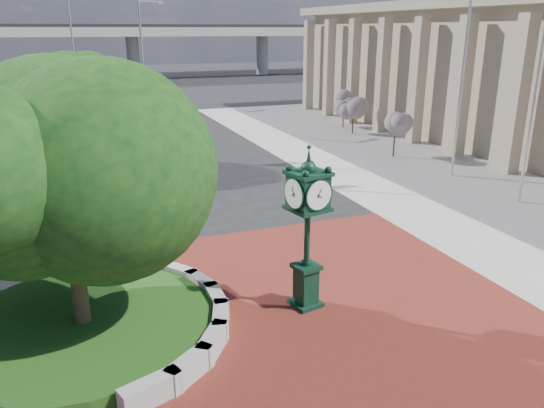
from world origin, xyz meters
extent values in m
plane|color=black|center=(0.00, 0.00, 0.00)|extent=(200.00, 200.00, 0.00)
cube|color=maroon|center=(0.00, -1.00, 0.02)|extent=(12.00, 12.00, 0.04)
cube|color=#9E9B93|center=(16.00, 10.00, 0.02)|extent=(20.00, 50.00, 0.04)
cube|color=#9E9B93|center=(-3.91, -3.01, 0.27)|extent=(1.29, 0.76, 0.54)
cube|color=#9E9B93|center=(-3.05, -2.54, 0.27)|extent=(1.20, 1.04, 0.54)
cube|color=#9E9B93|center=(-2.38, -1.84, 0.27)|extent=(1.00, 1.22, 0.54)
cube|color=#9E9B93|center=(-1.95, -0.96, 0.27)|extent=(0.71, 1.30, 0.54)
cube|color=#9E9B93|center=(-1.80, 0.00, 0.27)|extent=(0.35, 1.25, 0.54)
cube|color=#9E9B93|center=(-1.95, 0.96, 0.27)|extent=(0.71, 1.30, 0.54)
cube|color=#9E9B93|center=(-2.38, 1.84, 0.27)|extent=(1.00, 1.22, 0.54)
cube|color=#9E9B93|center=(-3.05, 2.54, 0.27)|extent=(1.20, 1.04, 0.54)
cube|color=#9E9B93|center=(-3.91, 3.01, 0.27)|extent=(1.29, 0.76, 0.54)
cylinder|color=#164112|center=(-5.00, 0.00, 0.20)|extent=(6.10, 6.10, 0.40)
cube|color=black|center=(16.80, 12.00, 4.00)|extent=(0.30, 40.00, 5.50)
cube|color=#9E9B93|center=(0.00, 70.00, 6.50)|extent=(90.00, 12.00, 1.20)
cube|color=black|center=(0.00, 70.00, 7.30)|extent=(90.00, 12.00, 0.40)
cylinder|color=#9E9B93|center=(5.00, 70.00, 3.00)|extent=(1.80, 1.80, 6.00)
cylinder|color=#9E9B93|center=(25.00, 70.00, 3.00)|extent=(1.80, 1.80, 6.00)
cylinder|color=#38281C|center=(-5.00, 0.00, 1.08)|extent=(0.36, 0.36, 2.17)
sphere|color=black|center=(-5.00, 0.00, 3.73)|extent=(5.20, 5.20, 5.20)
cylinder|color=#38281C|center=(-4.00, 18.00, 0.96)|extent=(0.36, 0.36, 1.92)
sphere|color=black|center=(-4.00, 18.00, 3.25)|extent=(4.40, 4.40, 4.40)
cube|color=black|center=(0.45, -0.61, 0.07)|extent=(0.84, 0.84, 0.14)
cube|color=black|center=(0.45, -0.61, 0.62)|extent=(0.58, 0.58, 0.98)
cube|color=black|center=(0.45, -0.61, 1.14)|extent=(0.74, 0.74, 0.11)
cylinder|color=black|center=(0.45, -0.61, 1.94)|extent=(0.15, 0.15, 1.51)
cube|color=black|center=(0.45, -0.61, 3.15)|extent=(0.95, 0.95, 0.80)
cylinder|color=white|center=(0.53, -1.01, 3.15)|extent=(0.71, 0.20, 0.71)
cylinder|color=white|center=(0.36, -0.20, 3.15)|extent=(0.71, 0.20, 0.71)
cylinder|color=white|center=(0.04, -0.69, 3.15)|extent=(0.20, 0.71, 0.71)
cylinder|color=white|center=(0.85, -0.52, 3.15)|extent=(0.20, 0.71, 0.71)
sphere|color=black|center=(0.45, -0.61, 3.70)|extent=(0.39, 0.39, 0.39)
cone|color=black|center=(0.45, -0.61, 4.00)|extent=(0.16, 0.16, 0.44)
imported|color=#500B0C|center=(4.11, 41.05, 0.74)|extent=(2.36, 4.53, 1.47)
cylinder|color=silver|center=(12.35, 4.11, 4.85)|extent=(0.12, 0.12, 9.70)
cylinder|color=silver|center=(12.51, 8.56, 5.42)|extent=(0.13, 0.13, 10.84)
cylinder|color=slate|center=(0.58, 27.71, 4.35)|extent=(0.15, 0.15, 8.71)
cube|color=slate|center=(1.41, 27.98, 8.71)|extent=(1.70, 0.67, 0.12)
cube|color=slate|center=(2.14, 28.21, 8.61)|extent=(0.53, 0.38, 0.15)
cylinder|color=slate|center=(-3.62, 44.01, 4.90)|extent=(0.17, 0.17, 9.79)
cylinder|color=#38281C|center=(12.11, 13.08, 0.60)|extent=(0.10, 0.10, 1.20)
sphere|color=#B95CAC|center=(12.11, 13.08, 1.60)|extent=(1.20, 1.20, 1.20)
cylinder|color=#38281C|center=(13.39, 20.06, 0.60)|extent=(0.10, 0.10, 1.20)
sphere|color=#B95CAC|center=(13.39, 20.06, 1.60)|extent=(1.20, 1.20, 1.20)
cylinder|color=#38281C|center=(13.92, 22.40, 0.60)|extent=(0.10, 0.10, 1.20)
sphere|color=#B95CAC|center=(13.92, 22.40, 1.60)|extent=(1.20, 1.20, 1.20)
camera|label=1|loc=(-4.79, -11.78, 6.89)|focal=35.00mm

